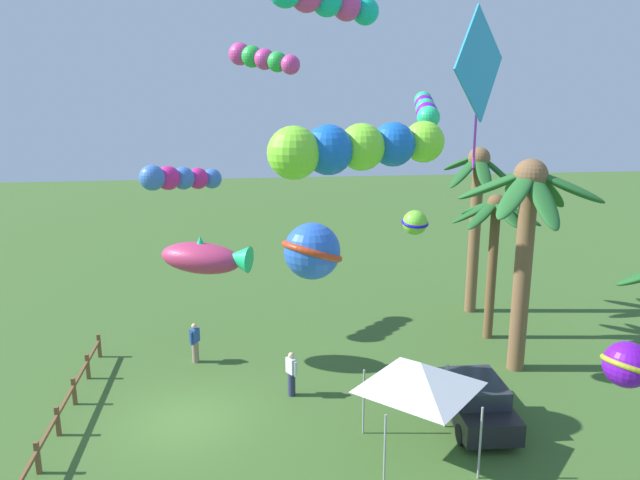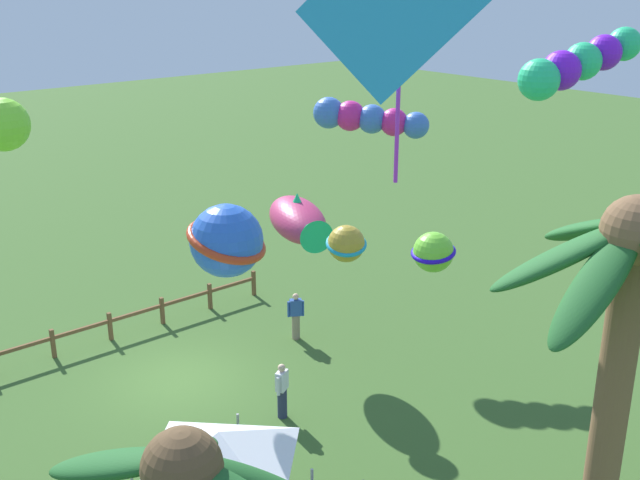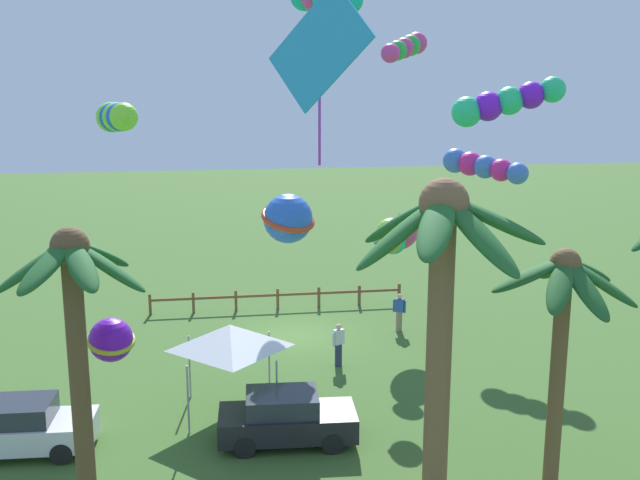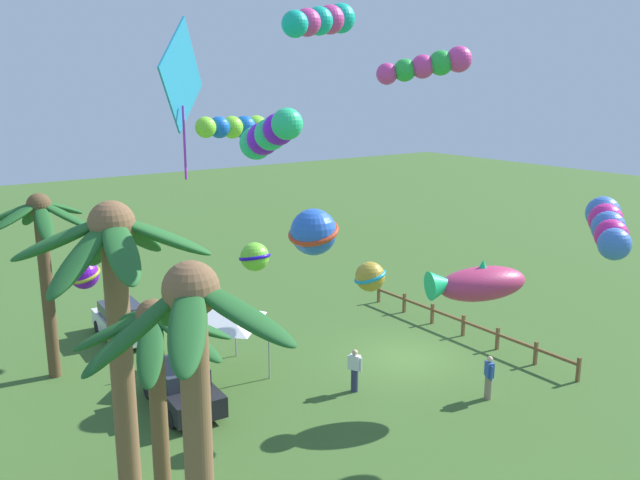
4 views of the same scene
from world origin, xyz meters
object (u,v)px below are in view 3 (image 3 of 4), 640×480
kite_ball_9 (111,340)px  kite_fish_0 (398,233)px  kite_tube_4 (116,117)px  kite_tube_6 (481,166)px  spectator_1 (399,312)px  kite_ball_10 (388,240)px  kite_tube_7 (504,102)px  palm_tree_1 (74,307)px  festival_tent (230,336)px  palm_tree_3 (562,305)px  parked_car_1 (21,427)px  kite_ball_2 (391,232)px  kite_tube_5 (405,47)px  palm_tree_2 (442,265)px  spectator_0 (339,344)px  kite_diamond_8 (320,51)px  kite_ball_3 (288,219)px  parked_car_0 (286,418)px

kite_ball_9 → kite_fish_0: bearing=-134.4°
kite_tube_4 → kite_tube_6: 14.90m
spectator_1 → kite_ball_10: 5.96m
kite_fish_0 → kite_tube_6: (-3.78, -1.16, 2.48)m
kite_tube_7 → palm_tree_1: bearing=14.7°
palm_tree_1 → kite_fish_0: palm_tree_1 is taller
kite_tube_7 → festival_tent: bearing=-17.1°
palm_tree_3 → kite_tube_7: size_ratio=2.07×
spectator_1 → parked_car_1: bearing=32.9°
kite_tube_7 → kite_ball_10: size_ratio=2.05×
spectator_1 → kite_ball_2: bearing=72.7°
kite_ball_2 → kite_tube_5: kite_tube_5 is taller
palm_tree_2 → palm_tree_1: bearing=-1.1°
spectator_0 → kite_tube_6: bearing=-149.0°
kite_ball_9 → kite_diamond_8: bearing=-161.9°
parked_car_1 → spectator_0: 11.05m
kite_tube_4 → kite_tube_5: (-9.73, -1.28, 2.27)m
kite_fish_0 → kite_ball_2: bearing=73.4°
kite_ball_9 → kite_ball_2: bearing=-159.9°
kite_fish_0 → kite_ball_2: 7.73m
spectator_1 → kite_ball_9: 15.06m
palm_tree_3 → kite_ball_10: 8.43m
kite_ball_3 → kite_diamond_8: (-0.31, 4.95, 5.31)m
spectator_0 → spectator_1: 4.68m
kite_tube_7 → parked_car_0: bearing=-0.0°
palm_tree_1 → kite_tube_7: 12.28m
kite_tube_4 → kite_tube_6: (-13.98, -4.61, -2.29)m
kite_diamond_8 → palm_tree_1: bearing=26.5°
kite_tube_6 → kite_tube_7: bearing=71.8°
kite_ball_3 → kite_ball_9: size_ratio=1.60×
parked_car_0 → spectator_1: spectator_1 is taller
spectator_0 → kite_ball_2: (-0.73, 4.40, 5.00)m
festival_tent → kite_tube_6: kite_tube_6 is taller
kite_tube_6 → palm_tree_1: bearing=41.2°
parked_car_1 → kite_tube_6: size_ratio=1.22×
spectator_1 → kite_diamond_8: 14.25m
palm_tree_3 → kite_tube_4: (11.24, -8.22, 4.24)m
spectator_0 → kite_ball_9: 10.52m
spectator_1 → kite_fish_0: 3.51m
kite_ball_3 → palm_tree_1: bearing=54.3°
kite_ball_2 → kite_ball_3: bearing=-56.6°
palm_tree_2 → kite_tube_5: 10.88m
kite_tube_4 → kite_ball_3: bearing=-178.9°
parked_car_0 → festival_tent: festival_tent is taller
palm_tree_1 → kite_ball_2: bearing=-154.0°
kite_tube_5 → palm_tree_1: bearing=42.4°
parked_car_0 → kite_tube_4: kite_tube_4 is taller
palm_tree_2 → kite_tube_7: bearing=-130.4°
palm_tree_2 → parked_car_1: size_ratio=1.99×
parked_car_1 → festival_tent: bearing=-163.4°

